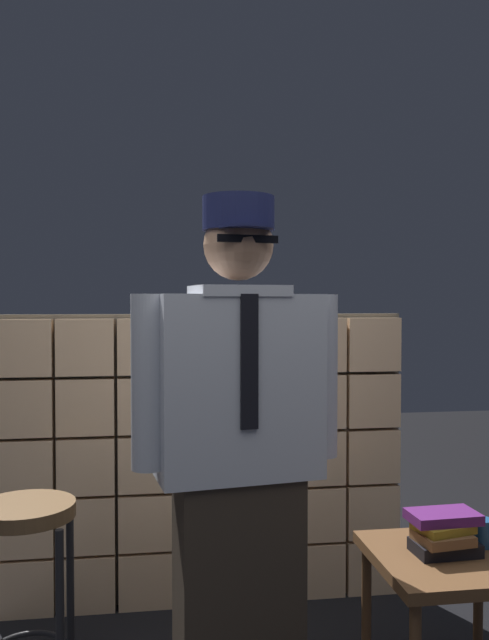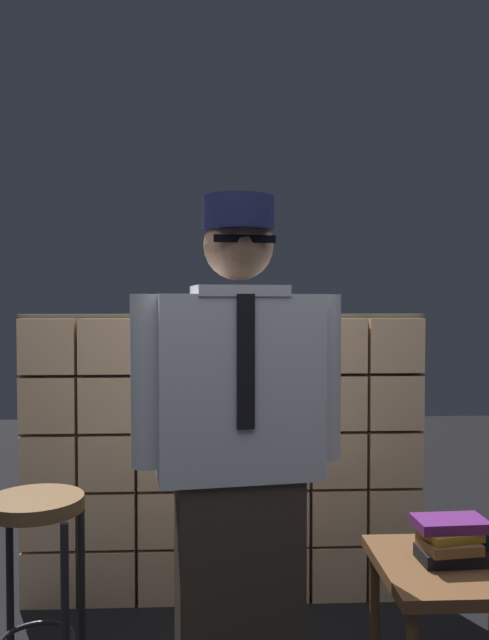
# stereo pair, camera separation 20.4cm
# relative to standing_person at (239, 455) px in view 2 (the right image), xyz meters

# --- Properties ---
(glass_block_wall) EXTENTS (1.93, 0.10, 1.39)m
(glass_block_wall) POSITION_rel_standing_person_xyz_m (-0.04, 0.92, -0.25)
(glass_block_wall) COLOR #E0B78C
(glass_block_wall) RESTS_ON ground
(standing_person) EXTENTS (0.71, 0.34, 1.77)m
(standing_person) POSITION_rel_standing_person_xyz_m (0.00, 0.00, 0.00)
(standing_person) COLOR #382D23
(standing_person) RESTS_ON ground
(bar_stool) EXTENTS (0.34, 0.34, 0.73)m
(bar_stool) POSITION_rel_standing_person_xyz_m (-0.71, 0.18, -0.37)
(bar_stool) COLOR brown
(bar_stool) RESTS_ON ground
(side_table) EXTENTS (0.52, 0.52, 0.57)m
(side_table) POSITION_rel_standing_person_xyz_m (0.72, -0.05, -0.43)
(side_table) COLOR brown
(side_table) RESTS_ON ground
(book_stack) EXTENTS (0.24, 0.18, 0.14)m
(book_stack) POSITION_rel_standing_person_xyz_m (0.69, -0.05, -0.28)
(book_stack) COLOR black
(book_stack) RESTS_ON side_table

